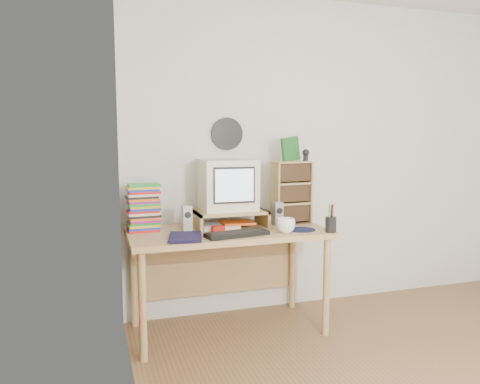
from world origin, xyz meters
TOP-DOWN VIEW (x-y plane):
  - back_wall at (0.00, 1.75)m, footprint 3.50×0.00m
  - left_wall at (-1.75, 0.00)m, footprint 0.00×3.50m
  - curtain at (-1.71, 0.48)m, footprint 0.00×2.20m
  - wall_disc at (-0.93, 1.73)m, footprint 0.25×0.02m
  - desk at (-1.03, 1.44)m, footprint 1.40×0.70m
  - monitor_riser at (-0.98, 1.48)m, footprint 0.52×0.30m
  - crt_monitor at (-0.98, 1.53)m, footprint 0.40×0.40m
  - speaker_left at (-1.31, 1.45)m, footprint 0.07×0.07m
  - speaker_right at (-0.63, 1.43)m, footprint 0.07×0.07m
  - keyboard at (-1.03, 1.16)m, footprint 0.45×0.21m
  - dvd_stack at (-1.60, 1.52)m, footprint 0.22×0.16m
  - cd_rack at (-0.49, 1.49)m, footprint 0.29×0.17m
  - mug at (-0.68, 1.16)m, footprint 0.15×0.15m
  - diary at (-1.48, 1.20)m, footprint 0.30×0.25m
  - mousepad at (-0.53, 1.21)m, footprint 0.25×0.25m
  - pen_cup at (-0.38, 1.07)m, footprint 0.08×0.08m
  - papers at (-1.02, 1.46)m, footprint 0.27×0.20m
  - red_box at (-1.12, 1.32)m, footprint 0.09×0.06m
  - game_box at (-0.50, 1.49)m, footprint 0.14×0.05m
  - webcam at (-0.39, 1.45)m, footprint 0.06×0.06m

SIDE VIEW (x-z plane):
  - desk at x=-1.03m, z-range 0.24..0.99m
  - mousepad at x=-0.53m, z-range 0.75..0.75m
  - keyboard at x=-1.03m, z-range 0.75..0.78m
  - papers at x=-1.02m, z-range 0.75..0.79m
  - red_box at x=-1.12m, z-range 0.75..0.79m
  - diary at x=-1.48m, z-range 0.75..0.80m
  - mug at x=-0.68m, z-range 0.75..0.85m
  - pen_cup at x=-0.38m, z-range 0.75..0.90m
  - speaker_right at x=-0.63m, z-range 0.75..0.93m
  - speaker_left at x=-1.31m, z-range 0.75..0.93m
  - monitor_riser at x=-0.98m, z-range 0.78..0.90m
  - dvd_stack at x=-1.60m, z-range 0.75..1.05m
  - cd_rack at x=-0.49m, z-range 0.75..1.23m
  - crt_monitor at x=-0.98m, z-range 0.87..1.24m
  - curtain at x=-1.71m, z-range 0.05..2.25m
  - back_wall at x=0.00m, z-range -0.50..3.00m
  - left_wall at x=-1.75m, z-range -0.50..3.00m
  - webcam at x=-0.39m, z-range 1.23..1.32m
  - game_box at x=-0.50m, z-range 1.23..1.41m
  - wall_disc at x=-0.93m, z-range 1.30..1.55m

